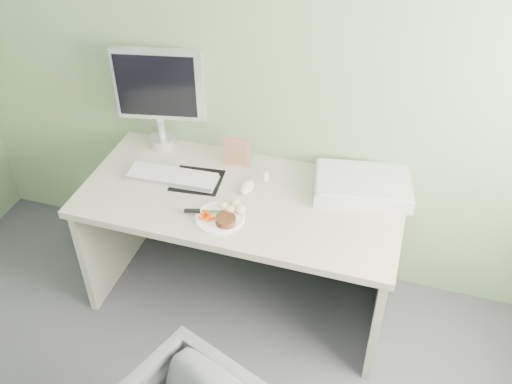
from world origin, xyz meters
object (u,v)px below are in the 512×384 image
(scanner, at_px, (362,186))
(plate, at_px, (220,218))
(monitor, at_px, (159,93))
(desk, at_px, (241,223))

(scanner, bearing_deg, plate, -157.03)
(plate, relative_size, monitor, 0.42)
(desk, relative_size, monitor, 2.83)
(desk, height_order, plate, plate)
(desk, bearing_deg, scanner, 20.17)
(plate, distance_m, monitor, 0.79)
(plate, height_order, scanner, scanner)
(plate, height_order, monitor, monitor)
(desk, xyz_separation_m, monitor, (-0.55, 0.32, 0.50))
(plate, bearing_deg, desk, 78.71)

